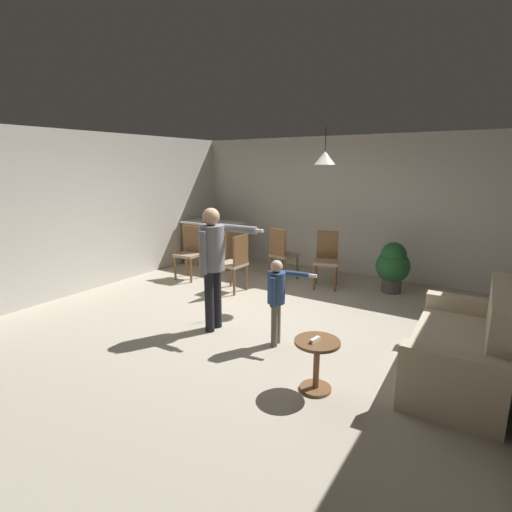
% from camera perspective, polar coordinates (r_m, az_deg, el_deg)
% --- Properties ---
extents(ground, '(7.68, 7.68, 0.00)m').
position_cam_1_polar(ground, '(5.67, -0.73, -9.20)').
color(ground, '#B2A893').
extents(wall_back, '(6.40, 0.10, 2.70)m').
position_cam_1_polar(wall_back, '(8.15, 11.83, 7.18)').
color(wall_back, beige).
rests_on(wall_back, ground).
extents(wall_left, '(0.10, 6.40, 2.70)m').
position_cam_1_polar(wall_left, '(7.55, -21.61, 6.09)').
color(wall_left, beige).
rests_on(wall_left, ground).
extents(couch_floral, '(0.91, 1.83, 1.00)m').
position_cam_1_polar(couch_floral, '(4.60, 27.89, -11.82)').
color(couch_floral, beige).
rests_on(couch_floral, ground).
extents(kitchen_counter, '(1.26, 0.66, 0.95)m').
position_cam_1_polar(kitchen_counter, '(8.64, -6.28, 1.85)').
color(kitchen_counter, '#99754C').
rests_on(kitchen_counter, ground).
extents(side_table_by_couch, '(0.44, 0.44, 0.52)m').
position_cam_1_polar(side_table_by_couch, '(3.96, 8.76, -14.53)').
color(side_table_by_couch, brown).
rests_on(side_table_by_couch, ground).
extents(person_adult, '(0.80, 0.50, 1.62)m').
position_cam_1_polar(person_adult, '(5.09, -6.25, 0.02)').
color(person_adult, black).
rests_on(person_adult, ground).
extents(person_child, '(0.54, 0.36, 1.06)m').
position_cam_1_polar(person_child, '(4.71, 3.08, -5.39)').
color(person_child, '#60564C').
rests_on(person_child, ground).
extents(dining_chair_by_counter, '(0.44, 0.44, 1.00)m').
position_cam_1_polar(dining_chair_by_counter, '(6.74, -2.99, -0.71)').
color(dining_chair_by_counter, brown).
rests_on(dining_chair_by_counter, ground).
extents(dining_chair_near_wall, '(0.50, 0.50, 1.00)m').
position_cam_1_polar(dining_chair_near_wall, '(7.42, 3.70, 0.57)').
color(dining_chair_near_wall, brown).
rests_on(dining_chair_near_wall, ground).
extents(dining_chair_centre_back, '(0.53, 0.53, 1.00)m').
position_cam_1_polar(dining_chair_centre_back, '(7.11, 10.17, -0.18)').
color(dining_chair_centre_back, brown).
rests_on(dining_chair_centre_back, ground).
extents(dining_chair_spare, '(0.47, 0.47, 1.00)m').
position_cam_1_polar(dining_chair_spare, '(7.65, -9.50, 0.80)').
color(dining_chair_spare, brown).
rests_on(dining_chair_spare, ground).
extents(potted_plant_corner, '(0.57, 0.57, 0.87)m').
position_cam_1_polar(potted_plant_corner, '(7.11, 19.18, -1.23)').
color(potted_plant_corner, '#4C4742').
rests_on(potted_plant_corner, ground).
extents(spare_remote_on_table, '(0.06, 0.13, 0.04)m').
position_cam_1_polar(spare_remote_on_table, '(3.84, 8.54, -11.90)').
color(spare_remote_on_table, white).
rests_on(spare_remote_on_table, side_table_by_couch).
extents(ceiling_light_pendant, '(0.32, 0.32, 0.55)m').
position_cam_1_polar(ceiling_light_pendant, '(6.21, 9.94, 13.82)').
color(ceiling_light_pendant, silver).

